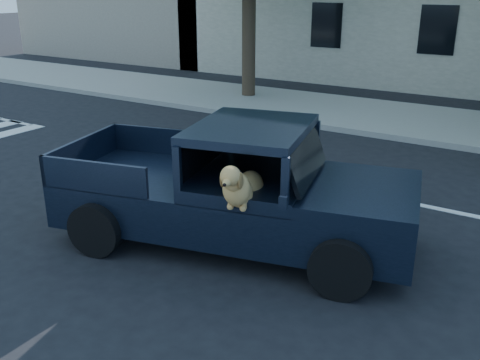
# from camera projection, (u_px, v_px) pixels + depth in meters

# --- Properties ---
(ground) EXTENTS (120.00, 120.00, 0.00)m
(ground) POSITION_uv_depth(u_px,v_px,m) (146.00, 233.00, 8.34)
(ground) COLOR black
(ground) RESTS_ON ground
(far_sidewalk) EXTENTS (60.00, 4.00, 0.15)m
(far_sidewalk) POSITION_uv_depth(u_px,v_px,m) (358.00, 114.00, 15.61)
(far_sidewalk) COLOR gray
(far_sidewalk) RESTS_ON ground
(lane_stripes) EXTENTS (21.60, 0.14, 0.01)m
(lane_stripes) POSITION_uv_depth(u_px,v_px,m) (349.00, 190.00, 10.03)
(lane_stripes) COLOR silver
(lane_stripes) RESTS_ON ground
(pickup_truck) EXTENTS (5.44, 3.19, 1.83)m
(pickup_truck) POSITION_uv_depth(u_px,v_px,m) (229.00, 204.00, 7.84)
(pickup_truck) COLOR black
(pickup_truck) RESTS_ON ground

